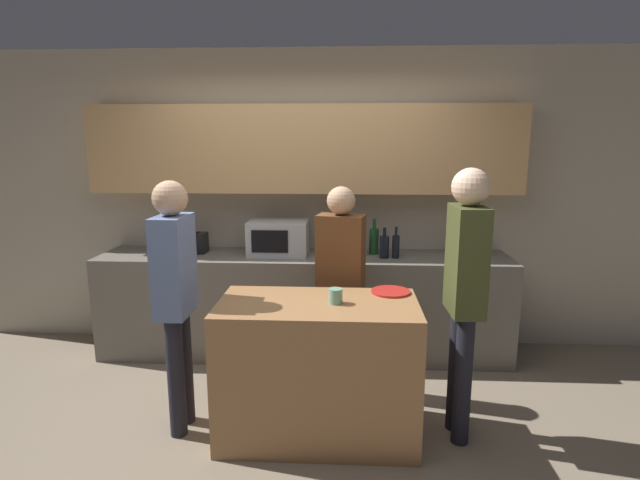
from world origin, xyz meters
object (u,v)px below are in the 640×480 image
object	(u,v)px
toaster	(192,243)
bottle_3	(384,246)
microwave	(279,237)
bottle_4	(396,246)
potted_plant	(459,234)
bottle_2	(374,241)
person_center	(341,274)
person_right	(465,281)
plate_on_island	(391,292)
bottle_1	(363,245)
bottle_0	(350,242)
cup_0	(336,296)
person_left	(175,286)

from	to	relation	value
toaster	bottle_3	size ratio (longest dim) A/B	0.98
microwave	bottle_4	xyz separation A→B (m)	(1.02, -0.11, -0.05)
microwave	potted_plant	distance (m)	1.57
bottle_2	person_center	bearing A→B (deg)	-110.37
person_right	plate_on_island	bearing A→B (deg)	63.59
bottle_3	bottle_2	bearing A→B (deg)	118.11
toaster	potted_plant	xyz separation A→B (m)	(2.35, 0.00, 0.11)
bottle_4	bottle_1	bearing A→B (deg)	163.42
person_right	microwave	bearing A→B (deg)	44.36
bottle_3	person_center	bearing A→B (deg)	-120.65
bottle_4	person_right	xyz separation A→B (m)	(0.31, -1.19, 0.03)
microwave	bottle_0	bearing A→B (deg)	5.81
toaster	bottle_4	xyz separation A→B (m)	(1.80, -0.11, 0.01)
bottle_3	plate_on_island	world-z (taller)	bottle_3
bottle_1	person_right	world-z (taller)	person_right
bottle_0	potted_plant	bearing A→B (deg)	-3.87
plate_on_island	microwave	bearing A→B (deg)	129.54
person_center	bottle_4	bearing A→B (deg)	-113.96
bottle_1	bottle_2	world-z (taller)	bottle_2
bottle_3	plate_on_island	bearing A→B (deg)	-91.53
bottle_3	person_right	bearing A→B (deg)	-70.80
bottle_0	plate_on_island	bearing A→B (deg)	-77.15
bottle_0	person_center	bearing A→B (deg)	-95.50
potted_plant	bottle_1	world-z (taller)	potted_plant
potted_plant	bottle_0	size ratio (longest dim) A/B	1.57
microwave	cup_0	world-z (taller)	microwave
bottle_3	cup_0	world-z (taller)	bottle_3
bottle_4	person_right	size ratio (longest dim) A/B	0.16
bottle_1	cup_0	size ratio (longest dim) A/B	2.45
bottle_1	plate_on_island	xyz separation A→B (m)	(0.16, -1.07, -0.09)
bottle_0	microwave	bearing A→B (deg)	-174.19
potted_plant	bottle_4	distance (m)	0.57
bottle_0	bottle_2	xyz separation A→B (m)	(0.21, -0.02, 0.02)
bottle_1	person_left	bearing A→B (deg)	-133.81
toaster	bottle_2	xyz separation A→B (m)	(1.63, 0.04, 0.03)
plate_on_island	person_left	bearing A→B (deg)	-171.14
microwave	potted_plant	bearing A→B (deg)	0.06
microwave	toaster	size ratio (longest dim) A/B	2.00
person_center	person_right	size ratio (longest dim) A/B	0.90
toaster	person_right	distance (m)	2.48
microwave	cup_0	bearing A→B (deg)	-68.00
bottle_0	person_center	xyz separation A→B (m)	(-0.08, -0.79, -0.07)
plate_on_island	person_left	size ratio (longest dim) A/B	0.16
potted_plant	person_center	xyz separation A→B (m)	(-1.01, -0.73, -0.17)
toaster	bottle_3	bearing A→B (deg)	-3.72
bottle_2	person_left	size ratio (longest dim) A/B	0.19
person_center	bottle_1	bearing A→B (deg)	-91.86
bottle_3	bottle_1	bearing A→B (deg)	154.63
potted_plant	person_center	bearing A→B (deg)	-144.25
bottle_2	bottle_4	bearing A→B (deg)	-39.69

